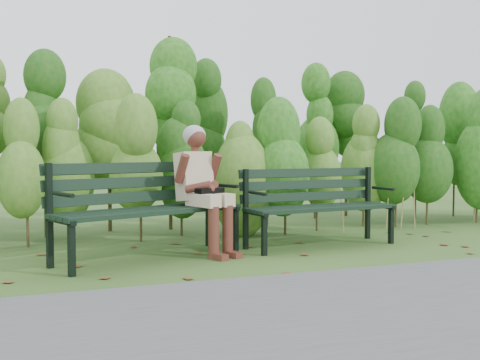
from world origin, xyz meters
name	(u,v)px	position (x,y,z in m)	size (l,w,h in m)	color
ground	(252,256)	(0.00, 0.00, 0.00)	(80.00, 80.00, 0.00)	#2D4C1C
footpath	(378,315)	(0.00, -2.20, 0.01)	(60.00, 2.50, 0.01)	#474749
hedge_band	(200,136)	(0.00, 1.86, 1.26)	(11.04, 1.67, 2.42)	#47381E
leaf_litter	(257,264)	(-0.11, -0.39, 0.00)	(5.71, 2.16, 0.01)	brown
bench_left	(144,201)	(-1.04, 0.29, 0.56)	(2.00, 1.25, 0.95)	black
bench_right	(316,200)	(0.91, 0.35, 0.51)	(1.78, 0.74, 0.86)	black
seated_woman	(202,180)	(-0.43, 0.31, 0.76)	(0.59, 0.81, 1.33)	#C5B28E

